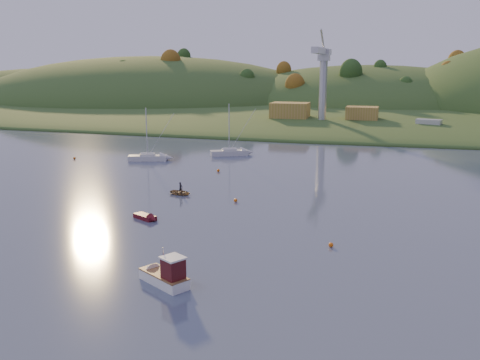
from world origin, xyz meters
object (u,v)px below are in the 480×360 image
(red_tender, at_px, (149,218))
(fishing_boat, at_px, (161,274))
(sailboat_far, at_px, (229,152))
(canoe, at_px, (181,192))
(sailboat_near, at_px, (148,157))

(red_tender, bearing_deg, fishing_boat, -32.91)
(sailboat_far, relative_size, canoe, 3.18)
(sailboat_far, relative_size, red_tender, 2.70)
(sailboat_near, height_order, sailboat_far, sailboat_far)
(canoe, bearing_deg, red_tender, -161.24)
(sailboat_far, xyz_separation_m, canoe, (3.35, -34.17, -0.35))
(sailboat_near, height_order, red_tender, sailboat_near)
(sailboat_near, relative_size, red_tender, 2.61)
(sailboat_far, distance_m, canoe, 34.33)
(sailboat_near, bearing_deg, red_tender, -83.30)
(fishing_boat, bearing_deg, canoe, -39.72)
(fishing_boat, relative_size, sailboat_near, 0.59)
(fishing_boat, height_order, canoe, fishing_boat)
(sailboat_near, xyz_separation_m, canoe, (16.90, -23.98, -0.34))
(fishing_boat, relative_size, sailboat_far, 0.57)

